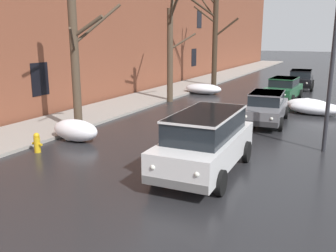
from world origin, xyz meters
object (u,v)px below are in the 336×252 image
object	(u,v)px
bare_tree_second_along_sidewalk	(75,39)
fire_hydrant	(37,143)
sedan_green_parked_kerbside_mid	(283,88)
sedan_black_parked_far_down_block	(301,79)
street_lamp_post	(333,58)
bare_tree_mid_block	(171,50)
sedan_grey_parked_kerbside_close	(266,107)
bare_tree_far_down_block	(214,37)
suv_white_approaching_near_lane	(206,140)

from	to	relation	value
bare_tree_second_along_sidewalk	fire_hydrant	xyz separation A→B (m)	(0.41, -2.77, -3.50)
sedan_green_parked_kerbside_mid	sedan_black_parked_far_down_block	world-z (taller)	same
fire_hydrant	street_lamp_post	world-z (taller)	street_lamp_post
bare_tree_mid_block	sedan_grey_parked_kerbside_close	xyz separation A→B (m)	(6.50, -3.07, -2.38)
bare_tree_far_down_block	sedan_grey_parked_kerbside_close	xyz separation A→B (m)	(6.62, -10.94, -3.07)
suv_white_approaching_near_lane	sedan_grey_parked_kerbside_close	xyz separation A→B (m)	(0.13, 7.37, -0.24)
bare_tree_far_down_block	street_lamp_post	distance (m)	17.32
sedan_grey_parked_kerbside_close	sedan_black_parked_far_down_block	distance (m)	12.70
bare_tree_mid_block	sedan_grey_parked_kerbside_close	bearing A→B (deg)	-25.30
bare_tree_far_down_block	sedan_green_parked_kerbside_mid	size ratio (longest dim) A/B	1.71
bare_tree_far_down_block	fire_hydrant	xyz separation A→B (m)	(0.54, -19.18, -3.47)
bare_tree_far_down_block	suv_white_approaching_near_lane	world-z (taller)	bare_tree_far_down_block
bare_tree_second_along_sidewalk	sedan_black_parked_far_down_block	world-z (taller)	bare_tree_second_along_sidewalk
bare_tree_mid_block	sedan_grey_parked_kerbside_close	world-z (taller)	bare_tree_mid_block
sedan_black_parked_far_down_block	street_lamp_post	world-z (taller)	street_lamp_post
sedan_grey_parked_kerbside_close	suv_white_approaching_near_lane	bearing A→B (deg)	-91.05
sedan_grey_parked_kerbside_close	sedan_green_parked_kerbside_mid	xyz separation A→B (m)	(-0.41, 6.69, -0.00)
bare_tree_far_down_block	fire_hydrant	size ratio (longest dim) A/B	10.21
bare_tree_far_down_block	sedan_black_parked_far_down_block	bearing A→B (deg)	15.34
bare_tree_mid_block	suv_white_approaching_near_lane	world-z (taller)	bare_tree_mid_block
sedan_black_parked_far_down_block	street_lamp_post	xyz separation A→B (m)	(3.07, -16.24, 2.52)
sedan_black_parked_far_down_block	bare_tree_far_down_block	bearing A→B (deg)	-164.66
bare_tree_second_along_sidewalk	sedan_grey_parked_kerbside_close	bearing A→B (deg)	40.12
sedan_black_parked_far_down_block	sedan_green_parked_kerbside_mid	bearing A→B (deg)	-92.01
bare_tree_second_along_sidewalk	bare_tree_mid_block	xyz separation A→B (m)	(-0.01, 8.54, -0.73)
sedan_grey_parked_kerbside_close	bare_tree_far_down_block	bearing A→B (deg)	121.16
bare_tree_second_along_sidewalk	sedan_green_parked_kerbside_mid	size ratio (longest dim) A/B	1.78
bare_tree_second_along_sidewalk	bare_tree_far_down_block	distance (m)	16.41
street_lamp_post	sedan_green_parked_kerbside_mid	bearing A→B (deg)	107.78
bare_tree_far_down_block	bare_tree_mid_block	bearing A→B (deg)	-89.17
suv_white_approaching_near_lane	street_lamp_post	size ratio (longest dim) A/B	0.82
bare_tree_far_down_block	suv_white_approaching_near_lane	xyz separation A→B (m)	(6.48, -18.31, -2.84)
bare_tree_far_down_block	sedan_grey_parked_kerbside_close	distance (m)	13.15
bare_tree_mid_block	bare_tree_far_down_block	bearing A→B (deg)	90.83
bare_tree_mid_block	sedan_grey_parked_kerbside_close	distance (m)	7.58
bare_tree_far_down_block	sedan_black_parked_far_down_block	world-z (taller)	bare_tree_far_down_block
bare_tree_mid_block	bare_tree_far_down_block	size ratio (longest dim) A/B	0.87
fire_hydrant	sedan_black_parked_far_down_block	bearing A→B (deg)	74.33
sedan_green_parked_kerbside_mid	bare_tree_mid_block	bearing A→B (deg)	-149.29
sedan_green_parked_kerbside_mid	suv_white_approaching_near_lane	bearing A→B (deg)	-88.86
sedan_grey_parked_kerbside_close	fire_hydrant	size ratio (longest dim) A/B	6.26
bare_tree_far_down_block	street_lamp_post	bearing A→B (deg)	-56.78
bare_tree_mid_block	sedan_black_parked_far_down_block	size ratio (longest dim) A/B	1.53
bare_tree_far_down_block	sedan_grey_parked_kerbside_close	size ratio (longest dim) A/B	1.63
sedan_grey_parked_kerbside_close	fire_hydrant	xyz separation A→B (m)	(-6.08, -8.24, -0.40)
bare_tree_second_along_sidewalk	street_lamp_post	distance (m)	9.57
bare_tree_mid_block	bare_tree_far_down_block	distance (m)	7.90
suv_white_approaching_near_lane	sedan_green_parked_kerbside_mid	world-z (taller)	suv_white_approaching_near_lane
bare_tree_mid_block	sedan_green_parked_kerbside_mid	size ratio (longest dim) A/B	1.50
suv_white_approaching_near_lane	fire_hydrant	xyz separation A→B (m)	(-5.94, -0.87, -0.63)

